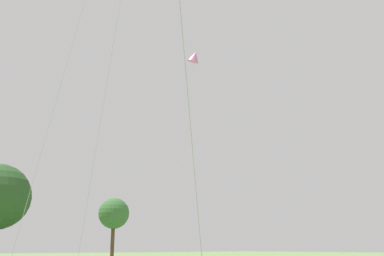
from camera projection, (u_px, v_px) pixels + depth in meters
name	position (u px, v px, depth m)	size (l,w,h in m)	color
small_kite_stunt_black	(194.00, 57.00, 41.26)	(3.84, 1.79, 20.06)	pink
tree_broad_distant	(114.00, 214.00, 57.38)	(4.06, 4.06, 8.21)	#513823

